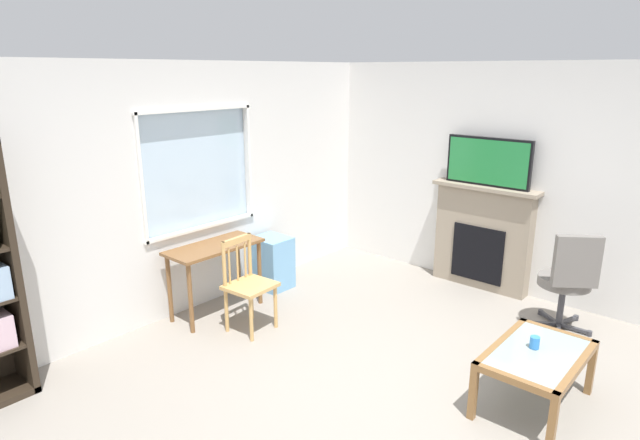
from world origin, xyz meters
TOP-DOWN VIEW (x-y plane):
  - ground at (0.00, 0.00)m, footprint 6.40×6.11m
  - wall_back_with_window at (-0.03, 2.55)m, footprint 5.40×0.15m
  - wall_right at (2.76, 0.00)m, footprint 0.12×5.31m
  - desk_under_window at (0.18, 2.20)m, footprint 0.98×0.44m
  - wooden_chair at (0.15, 1.69)m, footprint 0.45×0.43m
  - plastic_drawer_unit at (1.02, 2.25)m, footprint 0.35×0.40m
  - fireplace at (2.60, 0.48)m, footprint 0.26×1.18m
  - tv at (2.59, 0.48)m, footprint 0.06×0.94m
  - office_chair at (2.08, -0.62)m, footprint 0.62×0.57m
  - coffee_table at (0.72, -0.83)m, footprint 0.93×0.60m
  - sippy_cup at (0.75, -0.79)m, footprint 0.07×0.07m

SIDE VIEW (x-z plane):
  - ground at x=0.00m, z-range -0.02..0.00m
  - plastic_drawer_unit at x=1.02m, z-range 0.00..0.59m
  - coffee_table at x=0.72m, z-range 0.16..0.60m
  - wooden_chair at x=0.15m, z-range 0.01..0.91m
  - sippy_cup at x=0.75m, z-range 0.45..0.54m
  - office_chair at x=2.08m, z-range 0.05..1.05m
  - fireplace at x=2.60m, z-range 0.00..1.19m
  - desk_under_window at x=0.18m, z-range 0.24..0.97m
  - wall_back_with_window at x=-0.03m, z-range -0.02..2.49m
  - wall_right at x=2.76m, z-range 0.00..2.51m
  - tv at x=2.59m, z-range 1.19..1.72m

